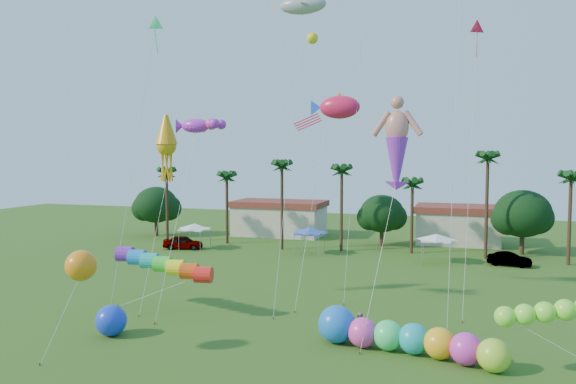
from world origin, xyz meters
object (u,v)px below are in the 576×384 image
(blue_ball, at_px, (111,321))
(car_b, at_px, (509,259))
(car_a, at_px, (183,242))
(caterpillar_inflatable, at_px, (401,337))
(spectator_b, at_px, (360,327))

(blue_ball, bearing_deg, car_b, 50.61)
(car_a, height_order, blue_ball, blue_ball)
(caterpillar_inflatable, height_order, blue_ball, caterpillar_inflatable)
(car_a, height_order, spectator_b, spectator_b)
(spectator_b, distance_m, blue_ball, 15.57)
(car_a, bearing_deg, spectator_b, -147.11)
(car_a, relative_size, caterpillar_inflatable, 0.42)
(car_a, height_order, car_b, car_a)
(car_a, relative_size, spectator_b, 2.62)
(spectator_b, bearing_deg, car_b, 87.36)
(spectator_b, relative_size, blue_ball, 0.92)
(car_a, height_order, caterpillar_inflatable, caterpillar_inflatable)
(car_a, relative_size, car_b, 1.11)
(spectator_b, relative_size, caterpillar_inflatable, 0.16)
(car_b, distance_m, blue_ball, 40.10)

